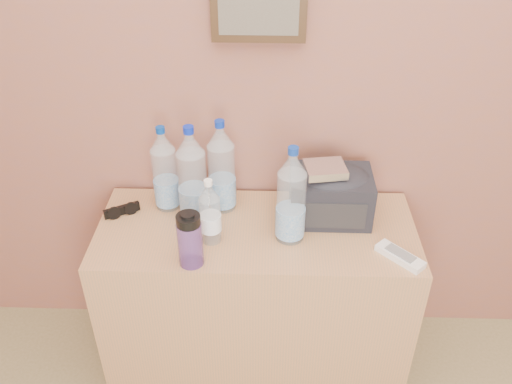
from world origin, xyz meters
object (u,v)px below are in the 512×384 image
pet_small (210,215)px  ac_remote (400,256)px  nalgene_bottle (190,239)px  foil_packet (325,169)px  dresser (256,299)px  pet_large_b (165,173)px  toiletry_bag (331,193)px  sunglasses (122,210)px  pet_large_c (222,171)px  pet_large_a (192,179)px  pet_large_d (291,200)px

pet_small → ac_remote: 0.63m
nalgene_bottle → foil_packet: foil_packet is taller
dresser → pet_large_b: bearing=158.9°
toiletry_bag → nalgene_bottle: bearing=-149.4°
nalgene_bottle → sunglasses: bearing=138.6°
pet_large_c → ac_remote: (0.59, -0.27, -0.14)m
pet_large_c → foil_packet: 0.36m
pet_large_b → pet_small: 0.26m
pet_large_a → pet_large_c: pet_large_a is taller
pet_large_c → toiletry_bag: bearing=-6.3°
pet_large_c → pet_large_d: (0.24, -0.17, 0.00)m
toiletry_bag → foil_packet: foil_packet is taller
pet_large_c → foil_packet: (0.35, -0.06, 0.05)m
pet_large_a → pet_small: size_ratio=1.52×
dresser → foil_packet: size_ratio=8.30×
nalgene_bottle → sunglasses: size_ratio=1.50×
pet_large_d → foil_packet: size_ratio=2.62×
pet_large_c → pet_large_d: same height
sunglasses → ac_remote: 0.97m
pet_large_b → nalgene_bottle: (0.13, -0.31, -0.05)m
pet_large_a → ac_remote: pet_large_a is taller
pet_large_c → sunglasses: size_ratio=2.70×
pet_large_a → pet_large_d: 0.35m
pet_large_d → ac_remote: 0.39m
ac_remote → pet_large_a: bearing=-150.5°
dresser → pet_large_d: 0.51m
sunglasses → pet_large_a: bearing=-31.4°
dresser → sunglasses: 0.61m
ac_remote → foil_packet: bearing=-175.4°
sunglasses → pet_small: bearing=-50.9°
dresser → nalgene_bottle: bearing=-138.0°
pet_large_b → pet_small: (0.18, -0.19, -0.04)m
dresser → ac_remote: (0.47, -0.14, 0.36)m
pet_large_b → pet_small: size_ratio=1.35×
pet_large_d → sunglasses: size_ratio=2.70×
pet_large_a → toiletry_bag: (0.48, 0.03, -0.06)m
dresser → pet_large_a: 0.55m
pet_large_b → pet_large_c: 0.20m
pet_large_a → foil_packet: pet_large_a is taller
pet_large_b → nalgene_bottle: bearing=-67.8°
pet_large_c → toiletry_bag: 0.39m
pet_large_b → pet_large_a: bearing=-32.4°
pet_large_c → nalgene_bottle: bearing=-103.6°
pet_large_d → sunglasses: (-0.60, 0.11, -0.14)m
pet_large_b → sunglasses: (-0.16, -0.06, -0.13)m
ac_remote → pet_large_b: bearing=-152.9°
sunglasses → dresser: bearing=-37.3°
pet_large_a → toiletry_bag: size_ratio=1.29×
sunglasses → toiletry_bag: size_ratio=0.46×
toiletry_bag → dresser: bearing=-161.2°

